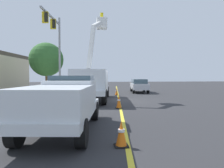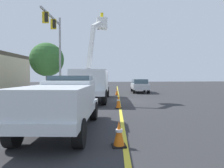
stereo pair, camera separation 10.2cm
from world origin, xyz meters
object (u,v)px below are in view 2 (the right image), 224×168
at_px(traffic_cone_mid_front, 118,102).
at_px(passing_minivan, 140,85).
at_px(utility_bucket_truck, 93,81).
at_px(service_pickup_truck, 63,101).
at_px(traffic_cone_leading, 119,134).
at_px(traffic_signal_mast, 56,40).
at_px(traffic_cone_mid_rear, 117,92).

bearing_deg(traffic_cone_mid_front, passing_minivan, -20.48).
bearing_deg(traffic_cone_mid_front, utility_bucket_truck, 17.57).
distance_m(service_pickup_truck, traffic_cone_leading, 2.77).
xyz_separation_m(service_pickup_truck, traffic_signal_mast, (13.94, 2.34, 4.69)).
bearing_deg(traffic_cone_mid_rear, traffic_cone_leading, 171.94).
height_order(utility_bucket_truck, passing_minivan, utility_bucket_truck).
height_order(utility_bucket_truck, service_pickup_truck, utility_bucket_truck).
bearing_deg(traffic_cone_mid_rear, utility_bucket_truck, 146.36).
distance_m(passing_minivan, traffic_signal_mast, 11.40).
xyz_separation_m(utility_bucket_truck, passing_minivan, (7.56, -6.08, -0.65)).
bearing_deg(service_pickup_truck, utility_bucket_truck, -8.04).
xyz_separation_m(passing_minivan, traffic_cone_mid_rear, (-3.56, 3.42, -0.58)).
bearing_deg(passing_minivan, traffic_cone_leading, 163.64).
relative_size(service_pickup_truck, traffic_cone_leading, 7.81).
bearing_deg(traffic_cone_mid_front, traffic_cone_leading, 171.39).
distance_m(utility_bucket_truck, traffic_cone_leading, 11.70).
distance_m(traffic_cone_mid_front, traffic_cone_mid_rear, 8.79).
bearing_deg(passing_minivan, traffic_signal_mast, 108.62).
relative_size(traffic_cone_mid_front, traffic_signal_mast, 0.10).
xyz_separation_m(service_pickup_truck, passing_minivan, (17.23, -7.45, -0.15)).
bearing_deg(traffic_signal_mast, traffic_cone_mid_rear, -92.38).
bearing_deg(traffic_signal_mast, traffic_cone_leading, -165.36).
xyz_separation_m(utility_bucket_truck, traffic_cone_mid_rear, (4.00, -2.66, -1.23)).
bearing_deg(utility_bucket_truck, traffic_cone_mid_front, -162.43).
distance_m(passing_minivan, traffic_cone_leading, 20.00).
height_order(utility_bucket_truck, traffic_cone_mid_front, utility_bucket_truck).
bearing_deg(traffic_cone_mid_front, service_pickup_truck, 150.01).
height_order(traffic_cone_mid_rear, traffic_signal_mast, traffic_signal_mast).
bearing_deg(traffic_cone_mid_rear, passing_minivan, -43.84).
relative_size(utility_bucket_truck, traffic_cone_leading, 11.34).
relative_size(utility_bucket_truck, traffic_cone_mid_front, 9.92).
bearing_deg(traffic_cone_leading, traffic_cone_mid_rear, -8.06).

